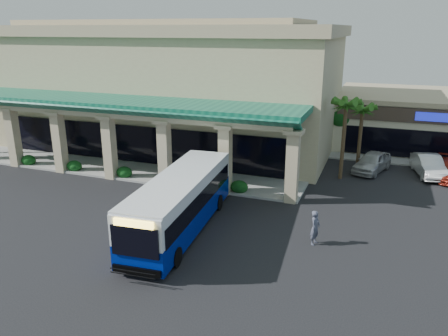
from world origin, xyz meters
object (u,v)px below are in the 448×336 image
at_px(transit_bus, 181,204).
at_px(car_white, 429,166).
at_px(pedestrian, 315,228).
at_px(car_silver, 372,162).

height_order(transit_bus, car_white, transit_bus).
xyz_separation_m(transit_bus, pedestrian, (7.16, 0.93, -0.65)).
bearing_deg(car_silver, pedestrian, -81.13).
xyz_separation_m(transit_bus, car_silver, (9.41, 14.53, -0.79)).
xyz_separation_m(pedestrian, car_silver, (2.25, 13.60, -0.14)).
bearing_deg(car_silver, transit_bus, -104.67).
xyz_separation_m(transit_bus, car_white, (13.46, 15.02, -0.79)).
distance_m(car_silver, car_white, 4.09).
distance_m(transit_bus, car_white, 20.19).
bearing_deg(pedestrian, car_silver, 6.15).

